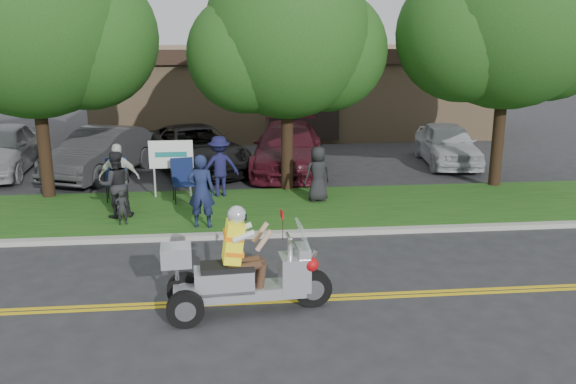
{
  "coord_description": "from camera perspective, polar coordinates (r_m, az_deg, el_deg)",
  "views": [
    {
      "loc": [
        -1.3,
        -10.74,
        4.82
      ],
      "look_at": [
        -0.0,
        2.0,
        1.38
      ],
      "focal_mm": 38.0,
      "sensor_mm": 36.0,
      "label": 1
    }
  ],
  "objects": [
    {
      "name": "ground",
      "position": [
        11.85,
        0.99,
        -8.98
      ],
      "size": [
        120.0,
        120.0,
        0.0
      ],
      "primitive_type": "plane",
      "color": "#28282B",
      "rests_on": "ground"
    },
    {
      "name": "parked_car_far_left",
      "position": [
        22.95,
        -25.38,
        3.64
      ],
      "size": [
        2.39,
        5.21,
        1.73
      ],
      "primitive_type": "imported",
      "rotation": [
        0.0,
        0.0,
        0.07
      ],
      "color": "#989A9F",
      "rests_on": "ground"
    },
    {
      "name": "commercial_building",
      "position": [
        30.04,
        0.53,
        9.65
      ],
      "size": [
        18.0,
        8.2,
        4.0
      ],
      "color": "#9E7F5B",
      "rests_on": "ground"
    },
    {
      "name": "trike_scooter",
      "position": [
        10.68,
        -4.47,
        -7.82
      ],
      "size": [
        2.98,
        1.03,
        1.95
      ],
      "rotation": [
        0.0,
        0.0,
        0.07
      ],
      "color": "black",
      "rests_on": "ground"
    },
    {
      "name": "spectator_adult_left",
      "position": [
        14.92,
        -8.12,
        0.09
      ],
      "size": [
        0.71,
        0.52,
        1.82
      ],
      "primitive_type": "imported",
      "rotation": [
        0.0,
        0.0,
        3.01
      ],
      "color": "#192146",
      "rests_on": "grass_verge"
    },
    {
      "name": "spectator_adult_mid",
      "position": [
        16.2,
        -15.83,
        0.69
      ],
      "size": [
        0.99,
        0.86,
        1.73
      ],
      "primitive_type": "imported",
      "rotation": [
        0.0,
        0.0,
        3.42
      ],
      "color": "black",
      "rests_on": "grass_verge"
    },
    {
      "name": "business_sign",
      "position": [
        17.78,
        -10.88,
        3.19
      ],
      "size": [
        1.25,
        0.06,
        1.75
      ],
      "color": "silver",
      "rests_on": "ground"
    },
    {
      "name": "tree_mid",
      "position": [
        18.08,
        0.07,
        13.8
      ],
      "size": [
        5.88,
        4.8,
        7.05
      ],
      "color": "#332114",
      "rests_on": "ground"
    },
    {
      "name": "centerline_far",
      "position": [
        11.46,
        1.24,
        -9.8
      ],
      "size": [
        60.0,
        0.1,
        0.01
      ],
      "primitive_type": "cube",
      "color": "gold",
      "rests_on": "ground"
    },
    {
      "name": "spectator_adult_right",
      "position": [
        16.71,
        -15.51,
        1.3
      ],
      "size": [
        1.09,
        0.5,
        1.82
      ],
      "primitive_type": "imported",
      "rotation": [
        0.0,
        0.0,
        3.09
      ],
      "color": "white",
      "rests_on": "grass_verge"
    },
    {
      "name": "parked_car_left",
      "position": [
        21.38,
        -17.07,
        3.54
      ],
      "size": [
        3.4,
        5.19,
        1.62
      ],
      "primitive_type": "imported",
      "rotation": [
        0.0,
        0.0,
        -0.38
      ],
      "color": "#2D2D30",
      "rests_on": "ground"
    },
    {
      "name": "child_left",
      "position": [
        15.63,
        -15.29,
        -1.41
      ],
      "size": [
        0.36,
        0.28,
        0.88
      ],
      "primitive_type": "imported",
      "rotation": [
        0.0,
        0.0,
        3.4
      ],
      "color": "black",
      "rests_on": "grass_verge"
    },
    {
      "name": "lawn_chair_b",
      "position": [
        17.39,
        -9.8,
        1.38
      ],
      "size": [
        0.75,
        0.77,
        1.2
      ],
      "rotation": [
        0.0,
        0.0,
        0.19
      ],
      "color": "black",
      "rests_on": "grass_verge"
    },
    {
      "name": "tree_left",
      "position": [
        18.51,
        -22.65,
        14.0
      ],
      "size": [
        6.62,
        5.4,
        7.78
      ],
      "color": "#332114",
      "rests_on": "ground"
    },
    {
      "name": "parked_car_right",
      "position": [
        21.19,
        -0.02,
        4.14
      ],
      "size": [
        3.12,
        5.92,
        1.64
      ],
      "primitive_type": "imported",
      "rotation": [
        0.0,
        0.0,
        -0.15
      ],
      "color": "#49111D",
      "rests_on": "ground"
    },
    {
      "name": "curb",
      "position": [
        14.65,
        -0.42,
        -3.94
      ],
      "size": [
        60.0,
        0.25,
        0.12
      ],
      "primitive_type": "cube",
      "color": "#A8A89E",
      "rests_on": "ground"
    },
    {
      "name": "spectator_chair_a",
      "position": [
        17.71,
        -6.43,
        2.42
      ],
      "size": [
        1.26,
        0.9,
        1.76
      ],
      "primitive_type": "imported",
      "rotation": [
        0.0,
        0.0,
        3.37
      ],
      "color": "#171740",
      "rests_on": "grass_verge"
    },
    {
      "name": "lawn_chair_a",
      "position": [
        17.94,
        -15.74,
        1.38
      ],
      "size": [
        0.68,
        0.7,
        1.17
      ],
      "rotation": [
        0.0,
        0.0,
        0.11
      ],
      "color": "black",
      "rests_on": "grass_verge"
    },
    {
      "name": "grass_verge",
      "position": [
        16.69,
        -1.11,
        -1.57
      ],
      "size": [
        60.0,
        4.0,
        0.1
      ],
      "primitive_type": "cube",
      "color": "#184B14",
      "rests_on": "ground"
    },
    {
      "name": "tree_right",
      "position": [
        19.65,
        20.06,
        14.75
      ],
      "size": [
        6.86,
        5.6,
        8.07
      ],
      "color": "#332114",
      "rests_on": "ground"
    },
    {
      "name": "parked_car_mid",
      "position": [
        21.46,
        -8.64,
        4.01
      ],
      "size": [
        4.36,
        6.18,
        1.57
      ],
      "primitive_type": "imported",
      "rotation": [
        0.0,
        0.0,
        0.35
      ],
      "color": "black",
      "rests_on": "ground"
    },
    {
      "name": "parked_car_far_right",
      "position": [
        23.04,
        14.68,
        4.39
      ],
      "size": [
        2.27,
        4.64,
        1.52
      ],
      "primitive_type": "imported",
      "rotation": [
        0.0,
        0.0,
        -0.11
      ],
      "color": "silver",
      "rests_on": "ground"
    },
    {
      "name": "spectator_chair_b",
      "position": [
        17.09,
        2.8,
        1.71
      ],
      "size": [
        0.87,
        0.68,
        1.57
      ],
      "primitive_type": "imported",
      "rotation": [
        0.0,
        0.0,
        3.4
      ],
      "color": "black",
      "rests_on": "grass_verge"
    },
    {
      "name": "centerline_near",
      "position": [
        11.32,
        1.34,
        -10.14
      ],
      "size": [
        60.0,
        0.1,
        0.01
      ],
      "primitive_type": "cube",
      "color": "gold",
      "rests_on": "ground"
    }
  ]
}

